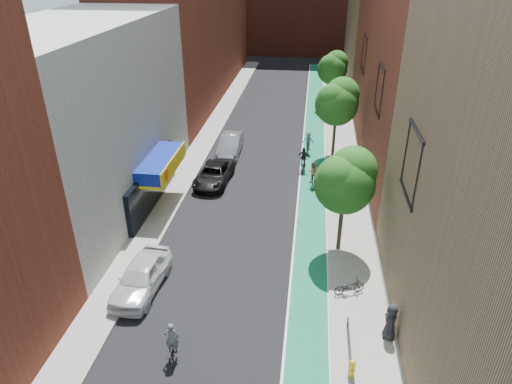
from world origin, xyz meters
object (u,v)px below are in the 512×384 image
(cyclist_lead, at_px, (172,348))
(cyclist_lane_near, at_px, (313,176))
(parked_car_white, at_px, (141,277))
(cyclist_lane_mid, at_px, (303,163))
(parked_car_silver, at_px, (230,144))
(fire_hydrant, at_px, (352,368))
(cyclist_lane_far, at_px, (308,144))
(pedestrian, at_px, (391,321))
(parked_car_black, at_px, (214,175))

(cyclist_lead, distance_m, cyclist_lane_near, 18.15)
(parked_car_white, relative_size, cyclist_lane_mid, 2.42)
(parked_car_silver, xyz_separation_m, fire_hydrant, (9.00, -22.69, -0.23))
(parked_car_silver, height_order, cyclist_lane_near, cyclist_lane_near)
(cyclist_lane_near, xyz_separation_m, cyclist_lane_far, (-0.50, 6.35, 0.05))
(cyclist_lane_near, height_order, fire_hydrant, cyclist_lane_near)
(cyclist_lane_far, xyz_separation_m, pedestrian, (4.12, -21.28, 0.22))
(cyclist_lane_far, bearing_deg, parked_car_white, 69.56)
(parked_car_white, relative_size, cyclist_lane_near, 2.48)
(cyclist_lane_near, distance_m, fire_hydrant, 17.39)
(cyclist_lead, bearing_deg, parked_car_black, -98.71)
(parked_car_silver, relative_size, cyclist_lane_mid, 2.49)
(pedestrian, distance_m, fire_hydrant, 2.99)
(parked_car_white, bearing_deg, parked_car_silver, 88.89)
(fire_hydrant, bearing_deg, parked_car_black, 118.73)
(pedestrian, relative_size, fire_hydrant, 2.20)
(parked_car_black, relative_size, cyclist_lane_mid, 2.48)
(cyclist_lead, relative_size, fire_hydrant, 2.32)
(cyclist_lead, xyz_separation_m, cyclist_lane_near, (5.71, 17.23, 0.15))
(cyclist_lane_mid, xyz_separation_m, cyclist_lane_far, (0.28, 3.82, 0.10))
(parked_car_white, xyz_separation_m, cyclist_lane_far, (8.08, 19.33, 0.02))
(parked_car_silver, height_order, cyclist_lead, cyclist_lead)
(parked_car_white, relative_size, parked_car_silver, 0.97)
(cyclist_lane_far, relative_size, pedestrian, 1.05)
(parked_car_silver, bearing_deg, cyclist_lead, -87.42)
(fire_hydrant, bearing_deg, cyclist_lead, 179.48)
(cyclist_lane_mid, bearing_deg, parked_car_black, 29.75)
(parked_car_white, height_order, cyclist_lead, cyclist_lead)
(fire_hydrant, bearing_deg, cyclist_lane_near, 96.06)
(parked_car_white, relative_size, cyclist_lane_far, 2.51)
(parked_car_black, bearing_deg, cyclist_lane_near, 7.18)
(parked_car_silver, relative_size, fire_hydrant, 5.99)
(cyclist_lane_far, bearing_deg, parked_car_silver, 10.35)
(parked_car_silver, xyz_separation_m, cyclist_lane_mid, (6.39, -2.87, -0.08))
(parked_car_silver, bearing_deg, cyclist_lane_near, -38.10)
(parked_car_white, bearing_deg, cyclist_lane_near, 59.82)
(parked_car_silver, relative_size, cyclist_lead, 2.58)
(pedestrian, bearing_deg, cyclist_lane_near, -162.47)
(parked_car_silver, relative_size, pedestrian, 2.72)
(cyclist_lead, height_order, cyclist_lane_mid, cyclist_lane_mid)
(parked_car_white, distance_m, pedestrian, 12.36)
(parked_car_silver, height_order, cyclist_lane_far, cyclist_lane_far)
(parked_car_black, relative_size, parked_car_silver, 1.00)
(cyclist_lead, xyz_separation_m, cyclist_lane_far, (5.21, 23.57, 0.20))
(cyclist_lane_near, bearing_deg, parked_car_white, 57.49)
(cyclist_lead, bearing_deg, cyclist_lane_near, -122.86)
(pedestrian, bearing_deg, cyclist_lane_far, -165.15)
(cyclist_lane_mid, relative_size, cyclist_lane_far, 1.04)
(cyclist_lead, distance_m, pedestrian, 9.61)
(cyclist_lead, bearing_deg, parked_car_white, -70.44)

